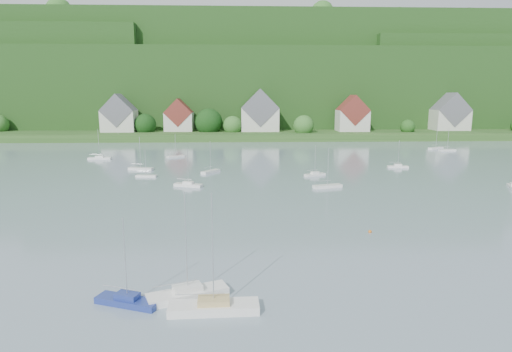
# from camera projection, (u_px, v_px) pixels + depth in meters

# --- Properties ---
(far_shore_strip) EXTENTS (600.00, 60.00, 3.00)m
(far_shore_strip) POSITION_uv_depth(u_px,v_px,m) (248.00, 132.00, 200.79)
(far_shore_strip) COLOR #254B1C
(far_shore_strip) RESTS_ON ground
(forested_ridge) EXTENTS (620.00, 181.22, 69.89)m
(forested_ridge) POSITION_uv_depth(u_px,v_px,m) (246.00, 88.00, 264.27)
(forested_ridge) COLOR #143B13
(forested_ridge) RESTS_ON ground
(village_building_0) EXTENTS (14.00, 10.40, 16.00)m
(village_building_0) POSITION_uv_depth(u_px,v_px,m) (119.00, 116.00, 184.38)
(village_building_0) COLOR silver
(village_building_0) RESTS_ON far_shore_strip
(village_building_1) EXTENTS (12.00, 9.36, 14.00)m
(village_building_1) POSITION_uv_depth(u_px,v_px,m) (179.00, 118.00, 187.47)
(village_building_1) COLOR silver
(village_building_1) RESTS_ON far_shore_strip
(village_building_2) EXTENTS (16.00, 11.44, 18.00)m
(village_building_2) POSITION_uv_depth(u_px,v_px,m) (260.00, 114.00, 187.60)
(village_building_2) COLOR silver
(village_building_2) RESTS_ON far_shore_strip
(village_building_3) EXTENTS (13.00, 10.40, 15.50)m
(village_building_3) POSITION_uv_depth(u_px,v_px,m) (352.00, 116.00, 187.37)
(village_building_3) COLOR silver
(village_building_3) RESTS_ON far_shore_strip
(village_building_4) EXTENTS (15.00, 10.40, 16.50)m
(village_building_4) POSITION_uv_depth(u_px,v_px,m) (450.00, 115.00, 193.05)
(village_building_4) COLOR silver
(village_building_4) RESTS_ON far_shore_strip
(near_sailboat_0) EXTENTS (7.58, 4.66, 9.92)m
(near_sailboat_0) POSITION_uv_depth(u_px,v_px,m) (188.00, 293.00, 39.35)
(near_sailboat_0) COLOR white
(near_sailboat_0) RESTS_ON ground
(near_sailboat_1) EXTENTS (6.06, 3.58, 7.90)m
(near_sailboat_1) POSITION_uv_depth(u_px,v_px,m) (128.00, 300.00, 38.15)
(near_sailboat_1) COLOR navy
(near_sailboat_1) RESTS_ON ground
(near_sailboat_2) EXTENTS (7.76, 2.42, 10.38)m
(near_sailboat_2) POSITION_uv_depth(u_px,v_px,m) (214.00, 306.00, 36.86)
(near_sailboat_2) COLOR white
(near_sailboat_2) RESTS_ON ground
(mooring_buoy_3) EXTENTS (0.48, 0.48, 0.48)m
(mooring_buoy_3) POSITION_uv_depth(u_px,v_px,m) (370.00, 233.00, 58.33)
(mooring_buoy_3) COLOR orange
(mooring_buoy_3) RESTS_ON ground
(far_sailboat_cluster) EXTENTS (205.26, 68.04, 8.71)m
(far_sailboat_cluster) POSITION_uv_depth(u_px,v_px,m) (294.00, 161.00, 119.43)
(far_sailboat_cluster) COLOR white
(far_sailboat_cluster) RESTS_ON ground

